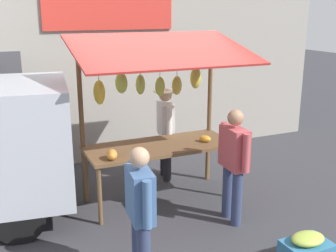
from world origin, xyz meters
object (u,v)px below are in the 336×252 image
object	(u,v)px
market_stall	(158,100)
produce_crate_near	(307,250)
shopper_in_grey_tee	(140,208)
shopper_with_ponytail	(234,159)
vendor_with_sunhat	(166,127)

from	to	relation	value
market_stall	produce_crate_near	size ratio (longest dim) A/B	4.61
market_stall	shopper_in_grey_tee	xyz separation A→B (m)	(0.95, 1.80, -0.69)
market_stall	shopper_in_grey_tee	distance (m)	2.15
shopper_with_ponytail	shopper_in_grey_tee	bearing A→B (deg)	118.12
shopper_in_grey_tee	shopper_with_ponytail	world-z (taller)	shopper_with_ponytail
produce_crate_near	shopper_in_grey_tee	bearing A→B (deg)	-14.26
vendor_with_sunhat	shopper_with_ponytail	bearing A→B (deg)	19.06
vendor_with_sunhat	shopper_with_ponytail	distance (m)	1.77
shopper_with_ponytail	produce_crate_near	xyz separation A→B (m)	(-0.24, 1.22, -0.73)
market_stall	vendor_with_sunhat	world-z (taller)	market_stall
vendor_with_sunhat	produce_crate_near	size ratio (longest dim) A/B	2.90
vendor_with_sunhat	shopper_in_grey_tee	size ratio (longest dim) A/B	1.04
vendor_with_sunhat	shopper_with_ponytail	size ratio (longest dim) A/B	1.00
shopper_in_grey_tee	produce_crate_near	bearing A→B (deg)	-97.84
produce_crate_near	shopper_with_ponytail	bearing A→B (deg)	-79.09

